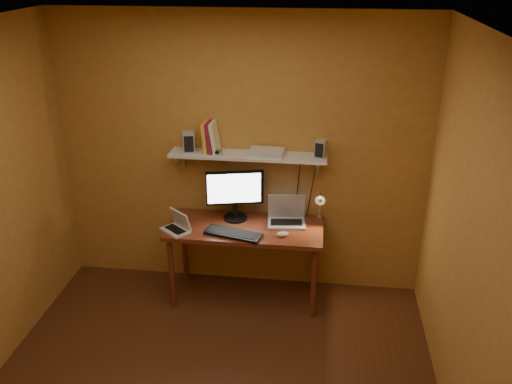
# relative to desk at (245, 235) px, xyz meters

# --- Properties ---
(room) EXTENTS (3.44, 3.24, 2.64)m
(room) POSITION_rel_desk_xyz_m (-0.09, -1.28, 0.64)
(room) COLOR #4E2414
(room) RESTS_ON ground
(desk) EXTENTS (1.40, 0.60, 0.75)m
(desk) POSITION_rel_desk_xyz_m (0.00, 0.00, 0.00)
(desk) COLOR maroon
(desk) RESTS_ON ground
(wall_shelf) EXTENTS (1.40, 0.25, 0.21)m
(wall_shelf) POSITION_rel_desk_xyz_m (-0.00, 0.19, 0.69)
(wall_shelf) COLOR silver
(wall_shelf) RESTS_ON room
(monitor) EXTENTS (0.52, 0.27, 0.47)m
(monitor) POSITION_rel_desk_xyz_m (-0.11, 0.15, 0.35)
(monitor) COLOR black
(monitor) RESTS_ON desk
(laptop) EXTENTS (0.36, 0.28, 0.26)m
(laptop) POSITION_rel_desk_xyz_m (0.36, 0.14, 0.15)
(laptop) COLOR #999AA1
(laptop) RESTS_ON desk
(netbook) EXTENTS (0.30, 0.29, 0.19)m
(netbook) POSITION_rel_desk_xyz_m (-0.58, -0.15, 0.14)
(netbook) COLOR silver
(netbook) RESTS_ON desk
(keyboard) EXTENTS (0.53, 0.28, 0.03)m
(keyboard) POSITION_rel_desk_xyz_m (-0.08, -0.17, 0.10)
(keyboard) COLOR black
(keyboard) RESTS_ON desk
(mouse) EXTENTS (0.12, 0.09, 0.04)m
(mouse) POSITION_rel_desk_xyz_m (0.35, -0.14, 0.10)
(mouse) COLOR silver
(mouse) RESTS_ON desk
(desk_lamp) EXTENTS (0.09, 0.23, 0.38)m
(desk_lamp) POSITION_rel_desk_xyz_m (0.66, 0.13, 0.29)
(desk_lamp) COLOR silver
(desk_lamp) RESTS_ON desk
(speaker_left) EXTENTS (0.13, 0.13, 0.19)m
(speaker_left) POSITION_rel_desk_xyz_m (-0.53, 0.18, 0.80)
(speaker_left) COLOR #999AA1
(speaker_left) RESTS_ON wall_shelf
(speaker_right) EXTENTS (0.11, 0.11, 0.16)m
(speaker_right) POSITION_rel_desk_xyz_m (0.64, 0.18, 0.79)
(speaker_right) COLOR #999AA1
(speaker_right) RESTS_ON wall_shelf
(books) EXTENTS (0.15, 0.19, 0.28)m
(books) POSITION_rel_desk_xyz_m (-0.34, 0.22, 0.85)
(books) COLOR gold
(books) RESTS_ON wall_shelf
(shelf_camera) EXTENTS (0.09, 0.06, 0.05)m
(shelf_camera) POSITION_rel_desk_xyz_m (-0.26, 0.14, 0.74)
(shelf_camera) COLOR silver
(shelf_camera) RESTS_ON wall_shelf
(router) EXTENTS (0.31, 0.21, 0.05)m
(router) POSITION_rel_desk_xyz_m (0.17, 0.19, 0.74)
(router) COLOR silver
(router) RESTS_ON wall_shelf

